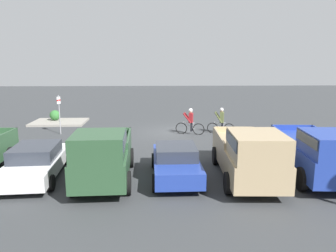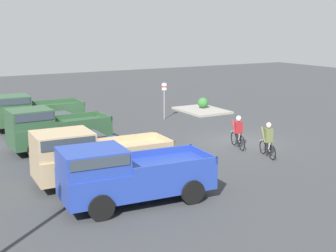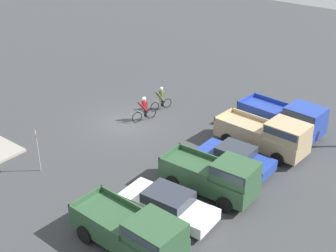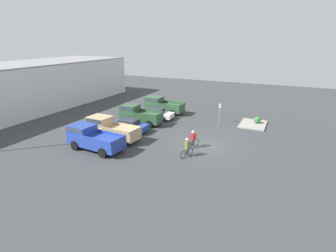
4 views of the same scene
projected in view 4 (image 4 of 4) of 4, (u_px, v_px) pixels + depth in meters
ground_plane at (204, 145)px, 24.99m from camera, size 80.00×80.00×0.00m
warehouse_building at (8, 89)px, 35.12m from camera, size 38.81×11.15×6.45m
pickup_truck_0 at (92, 137)px, 23.81m from camera, size 2.53×5.51×2.13m
pickup_truck_1 at (109, 128)px, 26.29m from camera, size 2.36×5.58×2.19m
sedan_0 at (129, 125)px, 28.60m from camera, size 1.99×4.24×1.33m
pickup_truck_2 at (138, 114)px, 31.06m from camera, size 2.28×5.02×2.21m
sedan_1 at (155, 113)px, 33.31m from camera, size 2.24×4.80×1.33m
pickup_truck_3 at (162, 105)px, 35.78m from camera, size 2.32×5.36×2.10m
cyclist_0 at (193, 139)px, 24.16m from camera, size 1.81×0.63×1.70m
cyclist_1 at (187, 147)px, 22.34m from camera, size 1.70×0.61×1.70m
fire_lane_sign at (220, 111)px, 30.97m from camera, size 0.16×0.28×2.51m
curb_island at (253, 124)px, 30.89m from camera, size 3.91×2.87×0.15m
shrub at (257, 120)px, 30.95m from camera, size 0.78×0.78×0.78m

